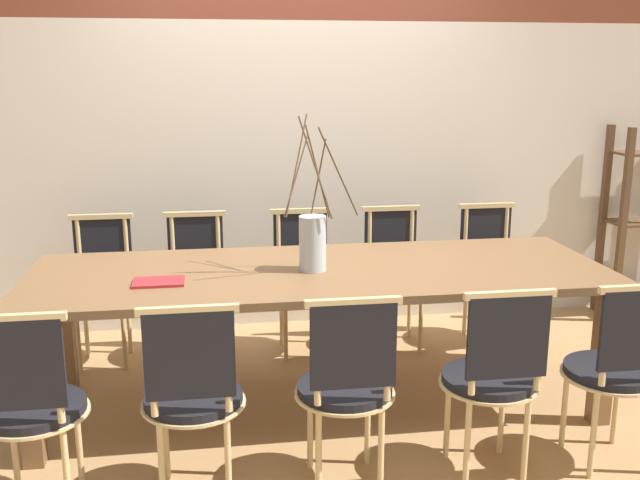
{
  "coord_description": "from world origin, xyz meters",
  "views": [
    {
      "loc": [
        -0.51,
        -3.44,
        1.73
      ],
      "look_at": [
        0.0,
        0.0,
        0.9
      ],
      "focal_mm": 40.0,
      "sensor_mm": 36.0,
      "label": 1
    }
  ],
  "objects_px": {
    "dining_table": "(320,284)",
    "vase_centerpiece": "(313,241)",
    "chair_near_center": "(347,382)",
    "book_stack": "(159,282)",
    "chair_far_center": "(303,275)"
  },
  "relations": [
    {
      "from": "chair_far_center",
      "to": "book_stack",
      "type": "height_order",
      "value": "chair_far_center"
    },
    {
      "from": "chair_near_center",
      "to": "vase_centerpiece",
      "type": "xyz_separation_m",
      "value": [
        -0.03,
        0.77,
        0.41
      ]
    },
    {
      "from": "dining_table",
      "to": "book_stack",
      "type": "height_order",
      "value": "book_stack"
    },
    {
      "from": "book_stack",
      "to": "dining_table",
      "type": "bearing_deg",
      "value": 9.91
    },
    {
      "from": "dining_table",
      "to": "chair_far_center",
      "type": "relative_size",
      "value": 3.3
    },
    {
      "from": "book_stack",
      "to": "vase_centerpiece",
      "type": "bearing_deg",
      "value": 8.9
    },
    {
      "from": "vase_centerpiece",
      "to": "book_stack",
      "type": "bearing_deg",
      "value": -171.1
    },
    {
      "from": "dining_table",
      "to": "vase_centerpiece",
      "type": "bearing_deg",
      "value": -152.86
    },
    {
      "from": "chair_near_center",
      "to": "chair_far_center",
      "type": "relative_size",
      "value": 1.0
    },
    {
      "from": "chair_far_center",
      "to": "vase_centerpiece",
      "type": "relative_size",
      "value": 1.14
    },
    {
      "from": "chair_near_center",
      "to": "book_stack",
      "type": "bearing_deg",
      "value": 140.44
    },
    {
      "from": "vase_centerpiece",
      "to": "book_stack",
      "type": "xyz_separation_m",
      "value": [
        -0.75,
        -0.12,
        -0.14
      ]
    },
    {
      "from": "dining_table",
      "to": "vase_centerpiece",
      "type": "xyz_separation_m",
      "value": [
        -0.04,
        -0.02,
        0.23
      ]
    },
    {
      "from": "chair_near_center",
      "to": "vase_centerpiece",
      "type": "relative_size",
      "value": 1.14
    },
    {
      "from": "dining_table",
      "to": "vase_centerpiece",
      "type": "distance_m",
      "value": 0.24
    }
  ]
}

